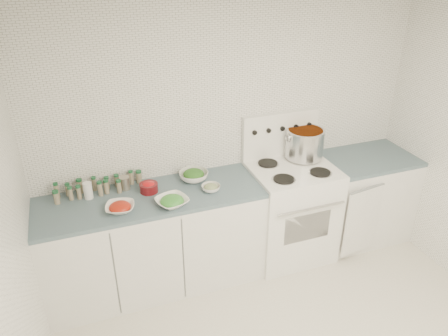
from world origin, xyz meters
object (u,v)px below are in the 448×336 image
stock_pot (305,142)px  bowl_tomato (120,207)px  bowl_snowpea (172,201)px  stove (290,208)px

stock_pot → bowl_tomato: (-1.76, -0.28, -0.16)m
bowl_snowpea → bowl_tomato: bearing=171.8°
stove → bowl_snowpea: stove is taller
bowl_tomato → bowl_snowpea: (0.40, -0.06, 0.00)m
stock_pot → bowl_tomato: size_ratio=1.39×
stock_pot → stove: bearing=-141.1°
stove → bowl_tomato: size_ratio=5.05×
stove → bowl_snowpea: 1.26m
bowl_tomato → bowl_snowpea: bearing=-8.2°
stove → stock_pot: stove is taller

